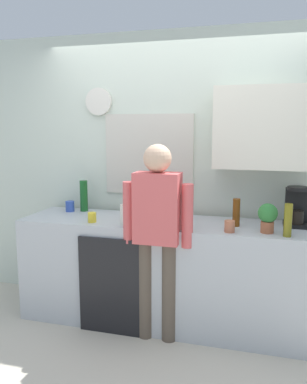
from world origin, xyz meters
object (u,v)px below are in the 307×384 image
at_px(cup_blue_mug, 70,206).
at_px(cup_terracotta_mug, 230,226).
at_px(bottle_olive_oil, 288,220).
at_px(potted_plant, 268,216).
at_px(storage_canister, 129,215).
at_px(person_at_sink, 157,227).
at_px(bottle_green_wine, 84,196).
at_px(bottle_dark_sauce, 168,218).
at_px(cup_yellow_cup, 92,217).
at_px(bottle_amber_beer, 236,212).
at_px(mixing_bowl, 140,215).
at_px(coffee_maker, 296,208).

distance_m(cup_blue_mug, cup_terracotta_mug, 1.60).
distance_m(bottle_olive_oil, potted_plant, 0.16).
bearing_deg(cup_blue_mug, cup_terracotta_mug, -13.29).
height_order(storage_canister, person_at_sink, person_at_sink).
xyz_separation_m(bottle_green_wine, potted_plant, (1.71, -0.36, -0.02)).
relative_size(bottle_green_wine, potted_plant, 1.30).
bearing_deg(bottle_dark_sauce, cup_terracotta_mug, 2.90).
bearing_deg(cup_terracotta_mug, storage_canister, 178.80).
relative_size(bottle_green_wine, cup_yellow_cup, 3.53).
distance_m(bottle_amber_beer, cup_terracotta_mug, 0.22).
xyz_separation_m(potted_plant, storage_canister, (-1.12, -0.04, -0.05)).
xyz_separation_m(bottle_dark_sauce, cup_yellow_cup, (-0.68, 0.04, -0.05)).
xyz_separation_m(mixing_bowl, storage_canister, (-0.04, -0.21, 0.04)).
distance_m(bottle_olive_oil, cup_yellow_cup, 1.59).
xyz_separation_m(bottle_olive_oil, cup_terracotta_mug, (-0.43, 0.01, -0.08)).
bearing_deg(bottle_green_wine, mixing_bowl, -17.19).
distance_m(bottle_green_wine, bottle_olive_oil, 1.91).
distance_m(potted_plant, storage_canister, 1.12).
distance_m(bottle_olive_oil, person_at_sink, 0.99).
bearing_deg(potted_plant, storage_canister, -177.74).
xyz_separation_m(bottle_amber_beer, bottle_olive_oil, (0.39, -0.22, 0.01)).
bearing_deg(bottle_amber_beer, bottle_olive_oil, -29.50).
xyz_separation_m(coffee_maker, bottle_amber_beer, (-0.48, -0.15, -0.03)).
bearing_deg(bottle_green_wine, person_at_sink, -30.20).
bearing_deg(coffee_maker, mixing_bowl, -174.21).
height_order(cup_terracotta_mug, storage_canister, storage_canister).
bearing_deg(bottle_olive_oil, mixing_bowl, 169.06).
height_order(coffee_maker, bottle_amber_beer, coffee_maker).
distance_m(bottle_olive_oil, cup_blue_mug, 2.02).
height_order(bottle_amber_beer, bottle_olive_oil, bottle_olive_oil).
relative_size(bottle_amber_beer, bottle_dark_sauce, 1.28).
bearing_deg(storage_canister, cup_terracotta_mug, -1.20).
distance_m(mixing_bowl, storage_canister, 0.22).
bearing_deg(person_at_sink, cup_terracotta_mug, 19.11).
distance_m(bottle_dark_sauce, potted_plant, 0.78).
relative_size(bottle_olive_oil, cup_blue_mug, 2.50).
height_order(bottle_amber_beer, potted_plant, same).
height_order(bottle_amber_beer, cup_terracotta_mug, bottle_amber_beer).
bearing_deg(bottle_amber_beer, mixing_bowl, 178.94).
bearing_deg(bottle_olive_oil, cup_yellow_cup, 179.04).
height_order(cup_terracotta_mug, person_at_sink, person_at_sink).
distance_m(bottle_green_wine, cup_blue_mug, 0.17).
xyz_separation_m(bottle_dark_sauce, cup_terracotta_mug, (0.49, 0.02, -0.04)).
xyz_separation_m(bottle_green_wine, storage_canister, (0.60, -0.40, -0.06)).
xyz_separation_m(coffee_maker, cup_terracotta_mug, (-0.51, -0.36, -0.10)).
xyz_separation_m(bottle_amber_beer, storage_canister, (-0.87, -0.19, -0.03)).
height_order(cup_yellow_cup, storage_canister, storage_canister).
relative_size(cup_yellow_cup, cup_terracotta_mug, 0.92).
xyz_separation_m(bottle_olive_oil, potted_plant, (-0.14, 0.07, 0.01)).
height_order(mixing_bowl, person_at_sink, person_at_sink).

